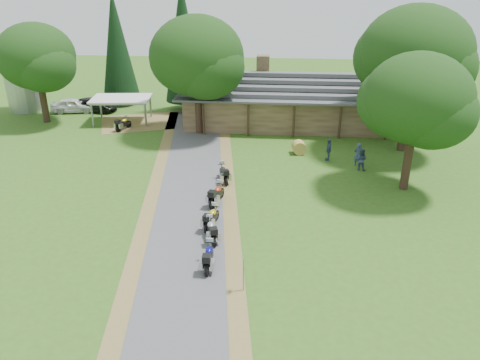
# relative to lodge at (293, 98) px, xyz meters

# --- Properties ---
(ground) EXTENTS (120.00, 120.00, 0.00)m
(ground) POSITION_rel_lodge_xyz_m (-6.00, -24.00, -2.45)
(ground) COLOR #355919
(ground) RESTS_ON ground
(driveway) EXTENTS (51.95, 51.95, 0.00)m
(driveway) POSITION_rel_lodge_xyz_m (-6.50, -20.00, -2.45)
(driveway) COLOR #4F4F52
(driveway) RESTS_ON ground
(lodge) EXTENTS (21.40, 9.40, 4.90)m
(lodge) POSITION_rel_lodge_xyz_m (0.00, 0.00, 0.00)
(lodge) COLOR brown
(lodge) RESTS_ON ground
(silo) EXTENTS (3.97, 3.97, 7.15)m
(silo) POSITION_rel_lodge_xyz_m (-27.91, 1.95, 1.12)
(silo) COLOR gray
(silo) RESTS_ON ground
(carport) EXTENTS (5.91, 4.28, 2.40)m
(carport) POSITION_rel_lodge_xyz_m (-16.49, -1.27, -1.25)
(carport) COLOR silver
(carport) RESTS_ON ground
(car_white_sedan) EXTENTS (3.38, 5.95, 1.87)m
(car_white_sedan) POSITION_rel_lodge_xyz_m (-22.68, 1.52, -1.52)
(car_white_sedan) COLOR white
(car_white_sedan) RESTS_ON ground
(car_dark_suv) EXTENTS (2.74, 5.51, 2.04)m
(car_dark_suv) POSITION_rel_lodge_xyz_m (-20.65, 2.16, -1.43)
(car_dark_suv) COLOR black
(car_dark_suv) RESTS_ON ground
(motorcycle_row_a) EXTENTS (0.66, 1.93, 1.31)m
(motorcycle_row_a) POSITION_rel_lodge_xyz_m (-4.55, -24.75, -1.79)
(motorcycle_row_a) COLOR #0D0E82
(motorcycle_row_a) RESTS_ON ground
(motorcycle_row_b) EXTENTS (1.16, 1.96, 1.27)m
(motorcycle_row_b) POSITION_rel_lodge_xyz_m (-4.78, -22.17, -1.81)
(motorcycle_row_b) COLOR #A1A4A9
(motorcycle_row_b) RESTS_ON ground
(motorcycle_row_c) EXTENTS (1.00, 1.98, 1.30)m
(motorcycle_row_c) POSITION_rel_lodge_xyz_m (-4.96, -20.77, -1.80)
(motorcycle_row_c) COLOR gold
(motorcycle_row_c) RESTS_ON ground
(motorcycle_row_d) EXTENTS (1.13, 2.13, 1.39)m
(motorcycle_row_d) POSITION_rel_lodge_xyz_m (-5.06, -17.81, -1.75)
(motorcycle_row_d) COLOR #B33919
(motorcycle_row_d) RESTS_ON ground
(motorcycle_row_e) EXTENTS (1.21, 2.01, 1.30)m
(motorcycle_row_e) POSITION_rel_lodge_xyz_m (-5.04, -14.36, -1.80)
(motorcycle_row_e) COLOR black
(motorcycle_row_e) RESTS_ON ground
(motorcycle_carport_a) EXTENTS (1.26, 1.99, 1.29)m
(motorcycle_carport_a) POSITION_rel_lodge_xyz_m (-15.69, -3.68, -1.80)
(motorcycle_carport_a) COLOR #CCBC07
(motorcycle_carport_a) RESTS_ON ground
(person_a) EXTENTS (0.70, 0.58, 2.15)m
(person_a) POSITION_rel_lodge_xyz_m (4.74, -10.61, -1.37)
(person_a) COLOR #344360
(person_a) RESTS_ON ground
(person_b) EXTENTS (0.67, 0.60, 1.95)m
(person_b) POSITION_rel_lodge_xyz_m (4.88, -11.47, -1.48)
(person_b) COLOR #344360
(person_b) RESTS_ON ground
(person_c) EXTENTS (0.46, 0.61, 2.06)m
(person_c) POSITION_rel_lodge_xyz_m (2.62, -9.74, -1.42)
(person_c) COLOR #344360
(person_c) RESTS_ON ground
(hay_bale) EXTENTS (1.18, 1.11, 1.06)m
(hay_bale) POSITION_rel_lodge_xyz_m (0.39, -8.47, -1.92)
(hay_bale) COLOR #A47D3C
(hay_bale) RESTS_ON ground
(sign_post) EXTENTS (0.32, 0.05, 1.80)m
(sign_post) POSITION_rel_lodge_xyz_m (-2.66, -26.52, -1.55)
(sign_post) COLOR gray
(sign_post) RESTS_ON ground
(oak_lodge_left) EXTENTS (8.10, 8.10, 11.12)m
(oak_lodge_left) POSITION_rel_lodge_xyz_m (-8.48, -4.01, 3.11)
(oak_lodge_left) COLOR #143510
(oak_lodge_left) RESTS_ON ground
(oak_lodge_right) EXTENTS (8.51, 8.51, 12.65)m
(oak_lodge_right) POSITION_rel_lodge_xyz_m (8.83, -6.92, 3.87)
(oak_lodge_right) COLOR #143510
(oak_lodge_right) RESTS_ON ground
(oak_driveway) EXTENTS (6.79, 6.79, 10.11)m
(oak_driveway) POSITION_rel_lodge_xyz_m (7.33, -14.51, 2.61)
(oak_driveway) COLOR #143510
(oak_driveway) RESTS_ON ground
(oak_silo) EXTENTS (7.18, 7.18, 10.18)m
(oak_silo) POSITION_rel_lodge_xyz_m (-23.94, -1.92, 2.64)
(oak_silo) COLOR #143510
(oak_silo) RESTS_ON ground
(cedar_near) EXTENTS (4.17, 4.17, 13.00)m
(cedar_near) POSITION_rel_lodge_xyz_m (-11.09, 3.38, 4.05)
(cedar_near) COLOR black
(cedar_near) RESTS_ON ground
(cedar_far) EXTENTS (3.87, 3.87, 11.90)m
(cedar_far) POSITION_rel_lodge_xyz_m (-18.69, 5.39, 3.50)
(cedar_far) COLOR black
(cedar_far) RESTS_ON ground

